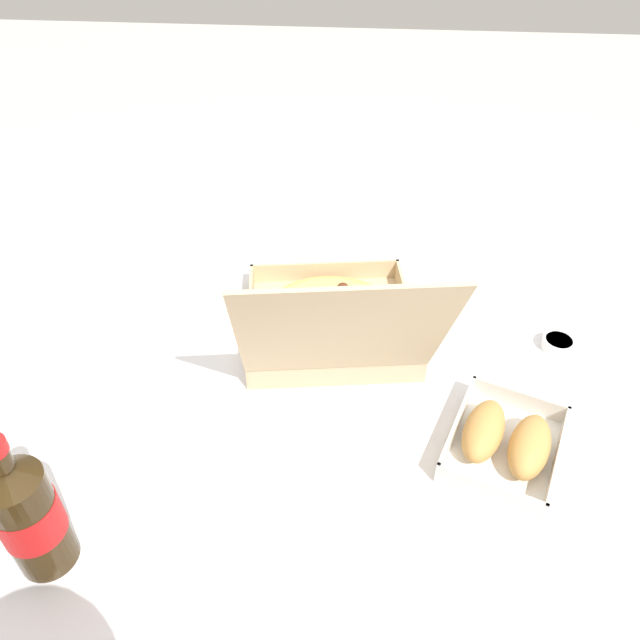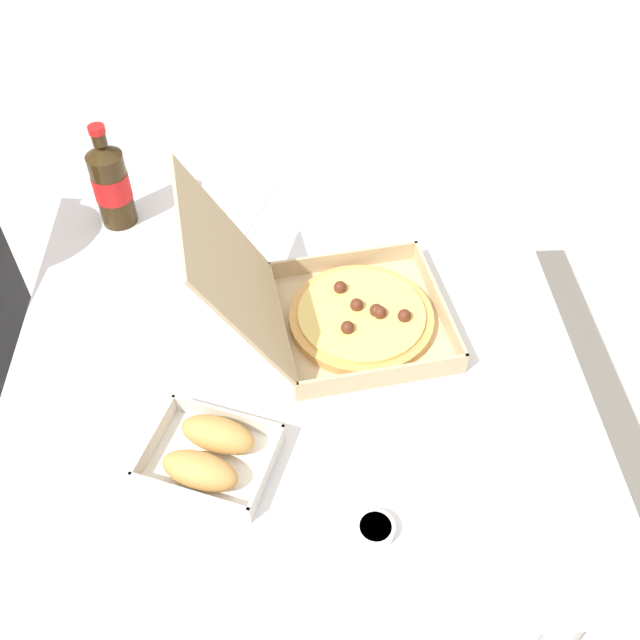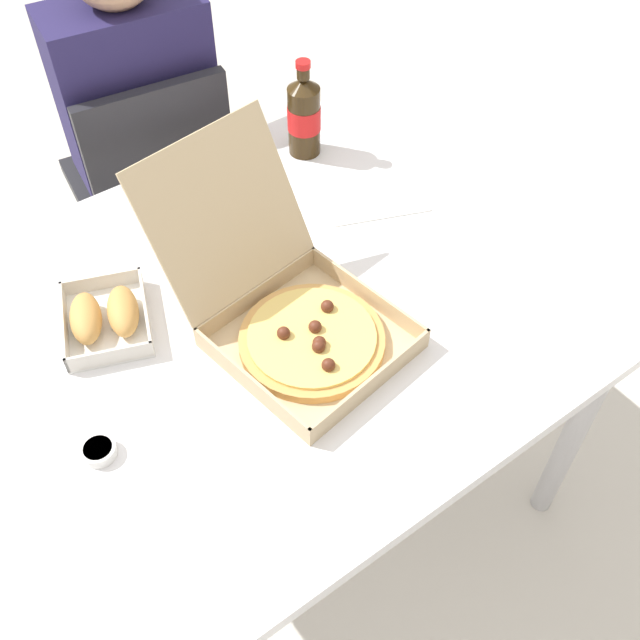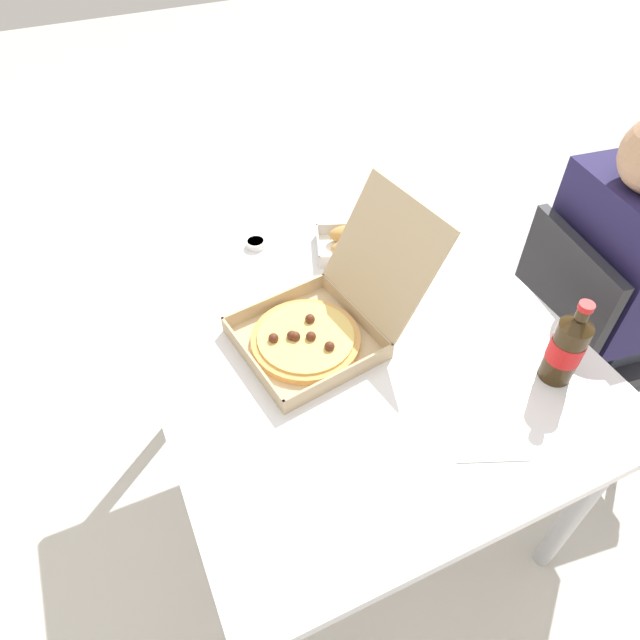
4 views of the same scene
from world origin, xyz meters
name	(u,v)px [view 1 (image 1 of 4)]	position (x,y,z in m)	size (l,w,h in m)	color
ground_plane	(318,582)	(0.00, 0.00, 0.00)	(10.00, 10.00, 0.00)	beige
dining_table	(317,406)	(0.00, 0.00, 0.63)	(1.11, 0.98, 0.71)	white
pizza_box_open	(332,323)	(-0.02, -0.09, 0.75)	(0.36, 0.47, 0.31)	tan
bread_side_box	(506,441)	(-0.29, 0.13, 0.74)	(0.21, 0.23, 0.06)	white
cola_bottle	(28,514)	(0.31, 0.35, 0.80)	(0.07, 0.07, 0.22)	#33230F
paper_menu	(94,421)	(0.33, 0.13, 0.71)	(0.21, 0.15, 0.00)	white
dipping_sauce_cup	(558,343)	(-0.41, -0.10, 0.72)	(0.06, 0.06, 0.02)	white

